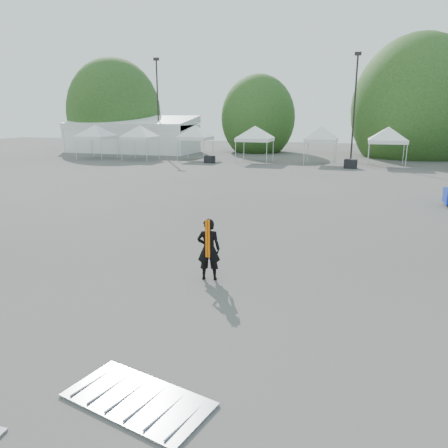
% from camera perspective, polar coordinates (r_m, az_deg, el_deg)
% --- Properties ---
extents(ground, '(120.00, 120.00, 0.00)m').
position_cam_1_polar(ground, '(12.93, -2.06, -5.42)').
color(ground, '#474442').
rests_on(ground, ground).
extents(marquee, '(15.00, 6.25, 4.23)m').
position_cam_1_polar(marquee, '(53.36, -11.96, 11.27)').
color(marquee, white).
rests_on(marquee, ground).
extents(light_pole_west, '(0.60, 0.25, 10.30)m').
position_cam_1_polar(light_pole_west, '(50.59, -8.66, 15.59)').
color(light_pole_west, black).
rests_on(light_pole_west, ground).
extents(light_pole_east, '(0.60, 0.25, 9.80)m').
position_cam_1_polar(light_pole_east, '(43.50, 16.71, 15.10)').
color(light_pole_east, black).
rests_on(light_pole_east, ground).
extents(tree_far_w, '(4.80, 4.80, 7.30)m').
position_cam_1_polar(tree_far_w, '(57.92, -14.15, 13.90)').
color(tree_far_w, '#382314').
rests_on(tree_far_w, ground).
extents(tree_mid_w, '(4.16, 4.16, 6.33)m').
position_cam_1_polar(tree_mid_w, '(52.88, 4.48, 13.63)').
color(tree_mid_w, '#382314').
rests_on(tree_mid_w, ground).
extents(tree_mid_e, '(5.12, 5.12, 7.79)m').
position_cam_1_polar(tree_mid_e, '(50.71, 23.82, 13.53)').
color(tree_mid_e, '#382314').
rests_on(tree_mid_e, ground).
extents(tent_a, '(4.38, 4.38, 3.88)m').
position_cam_1_polar(tent_a, '(46.49, -16.45, 11.98)').
color(tent_a, silver).
rests_on(tent_a, ground).
extents(tent_b, '(4.06, 4.06, 3.88)m').
position_cam_1_polar(tent_b, '(44.29, -10.97, 12.21)').
color(tent_b, silver).
rests_on(tent_b, ground).
extents(tent_c, '(4.12, 4.12, 3.88)m').
position_cam_1_polar(tent_c, '(43.43, -3.79, 12.40)').
color(tent_c, silver).
rests_on(tent_c, ground).
extents(tent_d, '(4.36, 4.36, 3.88)m').
position_cam_1_polar(tent_d, '(41.06, 4.09, 12.30)').
color(tent_d, silver).
rests_on(tent_d, ground).
extents(tent_e, '(3.90, 3.90, 3.88)m').
position_cam_1_polar(tent_e, '(40.39, 12.63, 11.97)').
color(tent_e, silver).
rests_on(tent_e, ground).
extents(tent_f, '(4.47, 4.47, 3.88)m').
position_cam_1_polar(tent_f, '(40.51, 20.70, 11.43)').
color(tent_f, silver).
rests_on(tent_f, ground).
extents(man, '(0.69, 0.54, 1.69)m').
position_cam_1_polar(man, '(11.63, -2.02, -3.30)').
color(man, black).
rests_on(man, ground).
extents(barrier_mid, '(2.48, 1.64, 0.07)m').
position_cam_1_polar(barrier_mid, '(7.40, -11.16, -21.57)').
color(barrier_mid, '#96989D').
rests_on(barrier_mid, ground).
extents(crate_west, '(0.99, 0.85, 0.66)m').
position_cam_1_polar(crate_west, '(40.46, -1.89, 8.43)').
color(crate_west, black).
rests_on(crate_west, ground).
extents(crate_mid, '(1.08, 0.90, 0.75)m').
position_cam_1_polar(crate_mid, '(37.78, 16.20, 7.55)').
color(crate_mid, black).
rests_on(crate_mid, ground).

